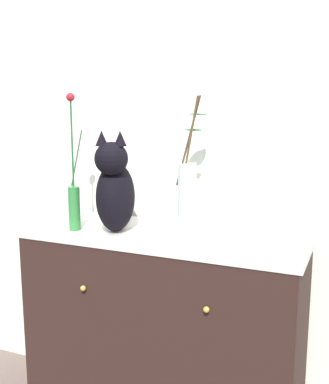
{
  "coord_description": "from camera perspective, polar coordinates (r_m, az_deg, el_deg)",
  "views": [
    {
      "loc": [
        0.78,
        -1.86,
        1.49
      ],
      "look_at": [
        0.0,
        0.0,
        1.1
      ],
      "focal_mm": 45.87,
      "sensor_mm": 36.0,
      "label": 1
    }
  ],
  "objects": [
    {
      "name": "bowl_porcelain",
      "position": [
        2.05,
        2.6,
        -4.35
      ],
      "size": [
        0.2,
        0.2,
        0.06
      ],
      "primitive_type": "cylinder",
      "color": "white",
      "rests_on": "sideboard"
    },
    {
      "name": "cat_sitting",
      "position": [
        2.09,
        -5.81,
        0.32
      ],
      "size": [
        0.22,
        0.4,
        0.44
      ],
      "color": "black",
      "rests_on": "sideboard"
    },
    {
      "name": "vase_glass_clear",
      "position": [
        2.01,
        2.69,
        0.4
      ],
      "size": [
        0.11,
        0.16,
        0.52
      ],
      "color": "silver",
      "rests_on": "bowl_porcelain"
    },
    {
      "name": "vase_slim_green",
      "position": [
        2.15,
        -10.47,
        -0.52
      ],
      "size": [
        0.08,
        0.05,
        0.59
      ],
      "color": "#2C7837",
      "rests_on": "sideboard"
    },
    {
      "name": "wall_back",
      "position": [
        2.3,
        2.91,
        6.25
      ],
      "size": [
        4.4,
        0.08,
        2.6
      ],
      "primitive_type": "cube",
      "color": "white",
      "rests_on": "ground_plane"
    },
    {
      "name": "sideboard",
      "position": [
        2.26,
        -0.0,
        -16.11
      ],
      "size": [
        1.2,
        0.47,
        0.92
      ],
      "color": "black",
      "rests_on": "ground_plane"
    }
  ]
}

